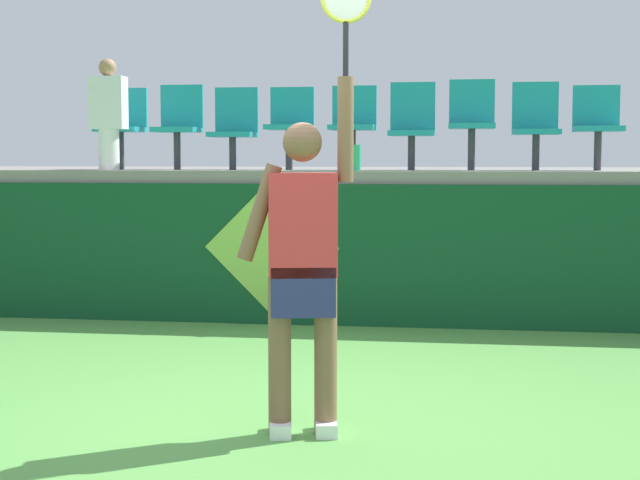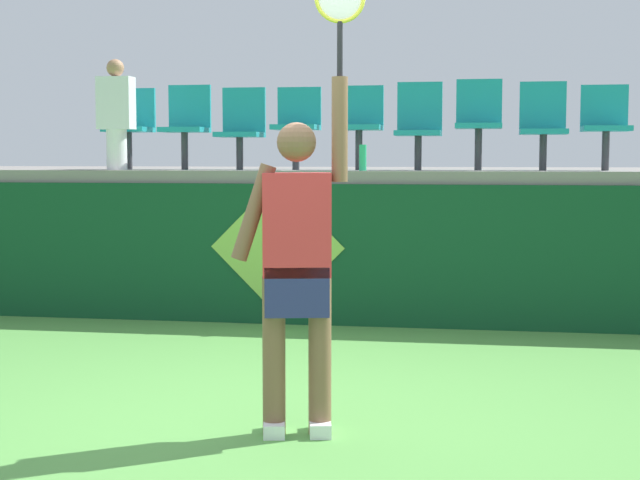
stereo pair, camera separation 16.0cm
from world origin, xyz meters
TOP-DOWN VIEW (x-y plane):
  - ground_plane at (0.00, 0.00)m, footprint 40.00×40.00m
  - court_back_wall at (0.00, 3.43)m, footprint 13.12×0.20m
  - spectator_platform at (0.00, 4.94)m, footprint 13.12×3.14m
  - tennis_player at (0.21, -0.19)m, footprint 0.74×0.33m
  - water_bottle at (0.12, 3.50)m, footprint 0.07×0.07m
  - stadium_chair_0 at (-2.34, 4.04)m, footprint 0.44×0.42m
  - stadium_chair_1 at (-1.75, 4.05)m, footprint 0.44×0.42m
  - stadium_chair_2 at (-1.18, 4.05)m, footprint 0.44×0.42m
  - stadium_chair_3 at (-0.61, 4.04)m, footprint 0.44×0.42m
  - stadium_chair_4 at (0.02, 4.04)m, footprint 0.44×0.42m
  - stadium_chair_5 at (0.60, 4.05)m, footprint 0.44×0.42m
  - stadium_chair_6 at (1.17, 4.05)m, footprint 0.44×0.42m
  - stadium_chair_7 at (1.78, 4.05)m, footprint 0.44×0.42m
  - stadium_chair_8 at (2.35, 4.04)m, footprint 0.44×0.42m
  - spectator_0 at (-2.34, 3.64)m, footprint 0.34×0.20m
  - wall_signage_mount at (-0.66, 3.32)m, footprint 1.27×0.01m

SIDE VIEW (x-z plane):
  - ground_plane at x=0.00m, z-range 0.00..0.00m
  - wall_signage_mount at x=-0.66m, z-range -0.68..0.68m
  - court_back_wall at x=0.00m, z-range 0.00..1.32m
  - tennis_player at x=0.21m, z-range -0.29..2.29m
  - spectator_platform at x=0.00m, z-range 1.32..1.44m
  - water_bottle at x=0.12m, z-range 1.44..1.68m
  - stadium_chair_2 at x=-1.18m, z-range 1.46..2.29m
  - stadium_chair_5 at x=0.60m, z-range 1.46..2.32m
  - stadium_chair_7 at x=1.78m, z-range 1.47..2.32m
  - stadium_chair_8 at x=2.35m, z-range 1.49..2.30m
  - stadium_chair_0 at x=-2.34m, z-range 1.49..2.32m
  - stadium_chair_3 at x=-0.61m, z-range 1.50..2.32m
  - stadium_chair_4 at x=0.02m, z-range 1.50..2.33m
  - stadium_chair_1 at x=-1.75m, z-range 1.48..2.34m
  - stadium_chair_6 at x=1.17m, z-range 1.49..2.37m
  - spectator_0 at x=-2.34m, z-range 1.45..2.53m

